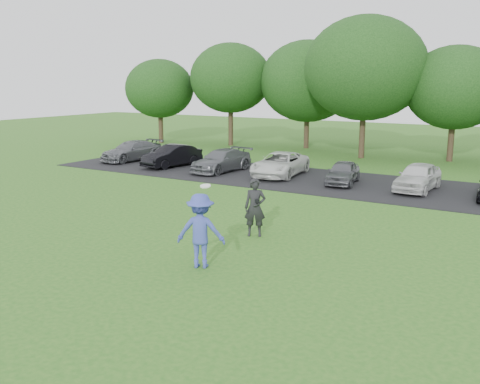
# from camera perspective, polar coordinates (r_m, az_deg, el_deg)

# --- Properties ---
(ground) EXTENTS (100.00, 100.00, 0.00)m
(ground) POSITION_cam_1_polar(r_m,az_deg,el_deg) (14.58, -7.16, -7.45)
(ground) COLOR #28631C
(ground) RESTS_ON ground
(parking_lot) EXTENTS (32.00, 6.50, 0.03)m
(parking_lot) POSITION_cam_1_polar(r_m,az_deg,el_deg) (25.72, 10.95, 0.94)
(parking_lot) COLOR black
(parking_lot) RESTS_ON ground
(frisbee_player) EXTENTS (1.45, 1.17, 2.23)m
(frisbee_player) POSITION_cam_1_polar(r_m,az_deg,el_deg) (13.88, -4.21, -4.14)
(frisbee_player) COLOR #3E4BAE
(frisbee_player) RESTS_ON ground
(camera_bystander) EXTENTS (0.79, 0.67, 1.83)m
(camera_bystander) POSITION_cam_1_polar(r_m,az_deg,el_deg) (16.61, 1.61, -1.66)
(camera_bystander) COLOR black
(camera_bystander) RESTS_ON ground
(parked_cars) EXTENTS (29.17, 4.84, 1.21)m
(parked_cars) POSITION_cam_1_polar(r_m,az_deg,el_deg) (25.57, 10.65, 2.24)
(parked_cars) COLOR #5C5E64
(parked_cars) RESTS_ON parking_lot
(tree_row) EXTENTS (42.39, 9.85, 8.64)m
(tree_row) POSITION_cam_1_polar(r_m,az_deg,el_deg) (34.27, 19.48, 11.40)
(tree_row) COLOR #38281C
(tree_row) RESTS_ON ground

